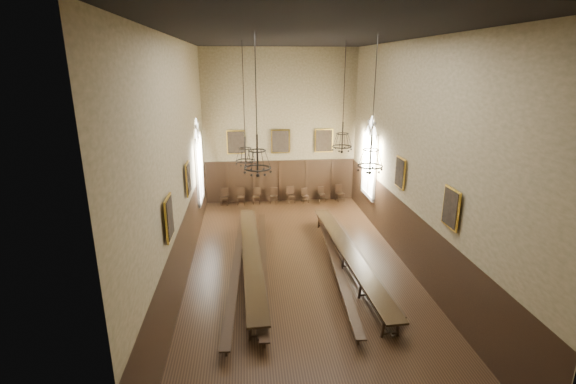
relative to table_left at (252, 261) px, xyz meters
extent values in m
cube|color=black|center=(1.95, -0.10, -0.41)|extent=(9.00, 18.00, 0.02)
cube|color=black|center=(1.95, -0.10, 8.61)|extent=(9.00, 18.00, 0.02)
cube|color=#8B7855|center=(1.95, 8.91, 4.10)|extent=(9.00, 0.02, 9.00)
cube|color=#8B7855|center=(1.95, -9.11, 4.10)|extent=(9.00, 0.02, 9.00)
cube|color=#8B7855|center=(-2.56, -0.10, 4.10)|extent=(0.02, 18.00, 9.00)
cube|color=#8B7855|center=(6.46, -0.10, 4.10)|extent=(0.02, 18.00, 9.00)
cube|color=black|center=(0.00, 0.00, 0.36)|extent=(0.95, 10.18, 0.07)
cube|color=black|center=(3.96, -0.31, 0.36)|extent=(1.15, 10.12, 0.07)
cube|color=black|center=(-0.60, -0.30, 0.06)|extent=(0.82, 10.75, 0.05)
cube|color=black|center=(0.45, -0.10, 0.05)|extent=(0.68, 10.60, 0.05)
cube|color=black|center=(3.39, -0.20, 0.06)|extent=(0.99, 10.76, 0.05)
cube|color=black|center=(4.54, 0.06, -0.01)|extent=(0.54, 9.16, 0.05)
cube|color=black|center=(-1.45, 8.36, 0.08)|extent=(0.49, 0.49, 0.05)
cube|color=black|center=(-1.45, 8.55, 0.34)|extent=(0.44, 0.09, 0.53)
cube|color=black|center=(-0.47, 8.36, 0.09)|extent=(0.49, 0.49, 0.05)
cube|color=black|center=(-0.47, 8.55, 0.37)|extent=(0.46, 0.07, 0.55)
cube|color=black|center=(0.45, 8.43, 0.06)|extent=(0.45, 0.45, 0.05)
cube|color=black|center=(0.45, 8.61, 0.31)|extent=(0.42, 0.06, 0.50)
cube|color=black|center=(1.49, 8.39, 0.05)|extent=(0.51, 0.51, 0.05)
cube|color=black|center=(1.49, 8.57, 0.30)|extent=(0.42, 0.14, 0.50)
cube|color=black|center=(2.55, 8.39, 0.07)|extent=(0.50, 0.50, 0.05)
cube|color=black|center=(2.55, 8.58, 0.33)|extent=(0.44, 0.11, 0.52)
cube|color=black|center=(3.39, 8.37, 0.01)|extent=(0.44, 0.44, 0.05)
cube|color=black|center=(3.39, 8.53, 0.23)|extent=(0.38, 0.10, 0.45)
cube|color=black|center=(4.46, 8.49, 0.02)|extent=(0.47, 0.47, 0.05)
cube|color=black|center=(4.46, 8.66, 0.26)|extent=(0.39, 0.13, 0.47)
cube|color=black|center=(5.56, 8.40, 0.09)|extent=(0.55, 0.55, 0.05)
cube|color=black|center=(5.56, 8.59, 0.36)|extent=(0.45, 0.16, 0.54)
cylinder|color=black|center=(-0.12, 2.49, 6.64)|extent=(0.03, 0.03, 3.93)
torus|color=black|center=(-0.12, 2.49, 3.60)|extent=(0.87, 0.87, 0.05)
torus|color=black|center=(-0.12, 2.49, 4.16)|extent=(0.55, 0.55, 0.04)
cylinder|color=black|center=(-0.12, 2.49, 4.06)|extent=(0.06, 0.06, 1.22)
cylinder|color=black|center=(4.14, 2.36, 6.94)|extent=(0.03, 0.03, 3.33)
torus|color=black|center=(4.14, 2.36, 4.18)|extent=(0.88, 0.88, 0.05)
torus|color=black|center=(4.14, 2.36, 4.76)|extent=(0.56, 0.56, 0.04)
cylinder|color=black|center=(4.14, 2.36, 4.65)|extent=(0.06, 0.06, 1.25)
cylinder|color=black|center=(0.26, -2.59, 7.10)|extent=(0.03, 0.03, 3.01)
torus|color=black|center=(0.26, -2.59, 4.52)|extent=(0.87, 0.87, 0.05)
torus|color=black|center=(0.26, -2.59, 5.08)|extent=(0.55, 0.55, 0.04)
cylinder|color=black|center=(0.26, -2.59, 4.98)|extent=(0.06, 0.06, 1.23)
cylinder|color=black|center=(4.08, -2.10, 7.02)|extent=(0.03, 0.03, 3.16)
torus|color=black|center=(4.08, -2.10, 4.37)|extent=(0.87, 0.87, 0.05)
torus|color=black|center=(4.08, -2.10, 4.93)|extent=(0.55, 0.55, 0.04)
cylinder|color=black|center=(4.08, -2.10, 4.83)|extent=(0.06, 0.06, 1.22)
cube|color=gold|center=(-0.65, 8.78, 3.30)|extent=(1.10, 0.12, 1.40)
cube|color=black|center=(-0.65, 8.78, 3.30)|extent=(0.98, 0.02, 1.28)
cube|color=gold|center=(1.95, 8.78, 3.30)|extent=(1.10, 0.12, 1.40)
cube|color=black|center=(1.95, 8.78, 3.30)|extent=(0.98, 0.02, 1.28)
cube|color=gold|center=(4.55, 8.78, 3.30)|extent=(1.10, 0.12, 1.40)
cube|color=black|center=(4.55, 8.78, 3.30)|extent=(0.98, 0.02, 1.28)
cube|color=gold|center=(-2.43, 0.90, 3.30)|extent=(0.12, 1.00, 1.30)
cube|color=black|center=(-2.43, 0.90, 3.30)|extent=(0.02, 0.88, 1.18)
cube|color=gold|center=(-2.43, -3.60, 3.30)|extent=(0.12, 1.00, 1.30)
cube|color=black|center=(-2.43, -3.60, 3.30)|extent=(0.02, 0.88, 1.18)
cube|color=gold|center=(6.33, 0.90, 3.30)|extent=(0.12, 1.00, 1.30)
cube|color=black|center=(6.33, 0.90, 3.30)|extent=(0.02, 0.88, 1.18)
cube|color=gold|center=(6.33, -3.60, 3.30)|extent=(0.12, 1.00, 1.30)
cube|color=black|center=(6.33, -3.60, 3.30)|extent=(0.02, 0.88, 1.18)
camera|label=1|loc=(-0.10, -15.49, 7.68)|focal=26.00mm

